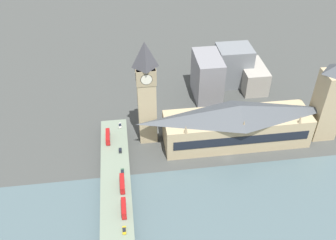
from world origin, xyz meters
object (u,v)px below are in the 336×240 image
clock_tower (146,91)px  car_southbound_lead (122,172)px  road_bridge (117,215)px  double_decker_bus_mid (124,208)px  victoria_tower (329,101)px  car_northbound_mid (124,230)px  car_southbound_mid (120,150)px  double_decker_bus_lead (108,137)px  double_decker_bus_rear (122,183)px  car_southbound_extra (120,125)px  parliament_hall (237,124)px

clock_tower → car_southbound_lead: 49.14m
road_bridge → double_decker_bus_mid: size_ratio=13.90×
victoria_tower → car_southbound_lead: victoria_tower is taller
clock_tower → car_southbound_lead: bearing=152.8°
double_decker_bus_mid → car_northbound_mid: 11.93m
clock_tower → car_southbound_mid: (-16.38, 18.27, -30.47)m
double_decker_bus_lead → double_decker_bus_rear: bearing=-169.4°
double_decker_bus_lead → car_southbound_mid: double_decker_bus_lead is taller
double_decker_bus_lead → car_northbound_mid: bearing=-174.0°
double_decker_bus_rear → car_southbound_mid: (28.40, 0.34, -1.86)m
double_decker_bus_mid → car_northbound_mid: bearing=178.1°
victoria_tower → car_southbound_extra: size_ratio=11.96×
road_bridge → double_decker_bus_rear: (17.49, -3.77, 3.55)m
double_decker_bus_lead → car_southbound_extra: (12.54, -7.77, -2.00)m
double_decker_bus_lead → car_southbound_mid: (-11.38, -7.09, -1.99)m
double_decker_bus_rear → parliament_hall: bearing=-65.0°
victoria_tower → car_southbound_extra: bearing=81.8°
double_decker_bus_lead → double_decker_bus_mid: 57.03m
double_decker_bus_lead → car_southbound_lead: (-29.27, -7.75, -2.02)m
clock_tower → victoria_tower: bearing=-95.6°
victoria_tower → parliament_hall: bearing=90.1°
parliament_hall → road_bridge: (-51.30, 76.34, -9.68)m
double_decker_bus_rear → car_southbound_extra: double_decker_bus_rear is taller
parliament_hall → car_southbound_extra: parliament_hall is taller
double_decker_bus_lead → parliament_hall: bearing=-94.3°
victoria_tower → road_bridge: bearing=111.1°
double_decker_bus_lead → car_southbound_mid: bearing=-148.1°
parliament_hall → double_decker_bus_rear: parliament_hall is taller
victoria_tower → car_northbound_mid: size_ratio=12.76×
car_southbound_extra → road_bridge: bearing=176.6°
double_decker_bus_mid → clock_tower: bearing=-16.1°
road_bridge → double_decker_bus_rear: size_ratio=12.86×
road_bridge → double_decker_bus_mid: (0.74, -3.94, 3.71)m
car_southbound_extra → victoria_tower: bearing=-98.2°
victoria_tower → road_bridge: (-51.35, 132.91, -22.14)m
double_decker_bus_lead → car_northbound_mid: (-68.28, -7.22, -1.99)m
clock_tower → car_northbound_mid: 81.41m
road_bridge → car_northbound_mid: size_ratio=34.38×
road_bridge → car_southbound_extra: 69.95m
double_decker_bus_mid → parliament_hall: bearing=-55.1°
parliament_hall → double_decker_bus_rear: bearing=115.0°
double_decker_bus_lead → car_southbound_mid: size_ratio=2.82×
double_decker_bus_rear → car_southbound_extra: 52.35m
double_decker_bus_mid → car_southbound_extra: (69.06, -0.17, -2.03)m
clock_tower → double_decker_bus_lead: bearing=101.2°
clock_tower → road_bridge: 73.36m
car_northbound_mid → car_southbound_mid: bearing=0.1°
victoria_tower → road_bridge: 144.20m
road_bridge → car_southbound_extra: size_ratio=32.24×
victoria_tower → car_southbound_mid: victoria_tower is taller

